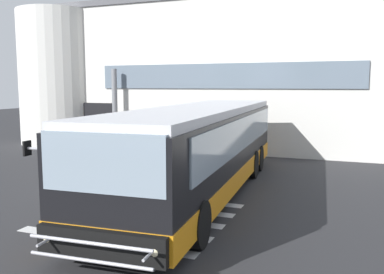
{
  "coord_description": "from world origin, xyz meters",
  "views": [
    {
      "loc": [
        6.9,
        -13.31,
        3.33
      ],
      "look_at": [
        1.58,
        0.47,
        1.5
      ],
      "focal_mm": 38.73,
      "sensor_mm": 36.0,
      "label": 1
    }
  ],
  "objects": [
    {
      "name": "passenger_by_doorway",
      "position": [
        -2.69,
        4.41,
        0.93
      ],
      "size": [
        0.41,
        0.48,
        1.68
      ],
      "color": "#2D2D33",
      "rests_on": "ground"
    },
    {
      "name": "terminal_building",
      "position": [
        -0.68,
        11.58,
        3.91
      ],
      "size": [
        20.87,
        13.8,
        7.84
      ],
      "color": "silver",
      "rests_on": "ground"
    },
    {
      "name": "passenger_near_column",
      "position": [
        -3.84,
        4.89,
        0.96
      ],
      "size": [
        0.57,
        0.45,
        1.68
      ],
      "color": "#1E2338",
      "rests_on": "ground"
    },
    {
      "name": "bus_main_foreground",
      "position": [
        2.64,
        -1.55,
        1.34
      ],
      "size": [
        3.32,
        12.52,
        2.7
      ],
      "color": "black",
      "rests_on": "ground"
    },
    {
      "name": "ground_plane",
      "position": [
        0.0,
        0.0,
        -0.01
      ],
      "size": [
        80.0,
        90.0,
        0.02
      ],
      "primitive_type": "cube",
      "color": "#2B2B2D",
      "rests_on": "ground"
    },
    {
      "name": "entry_support_column",
      "position": [
        -4.64,
        5.4,
        2.1
      ],
      "size": [
        0.28,
        0.28,
        4.2
      ],
      "primitive_type": "cylinder",
      "color": "slate",
      "rests_on": "ground"
    },
    {
      "name": "bay_paint_stripes",
      "position": [
        2.0,
        -4.2,
        0.0
      ],
      "size": [
        4.4,
        3.96,
        0.01
      ],
      "color": "silver",
      "rests_on": "ground"
    }
  ]
}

